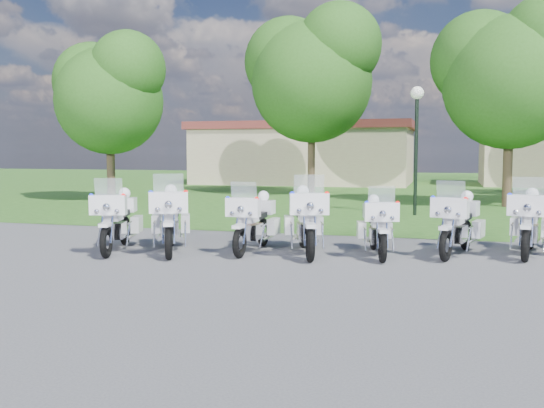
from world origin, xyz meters
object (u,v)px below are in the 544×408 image
(motorcycle_5, at_px, (458,223))
(lamp_post, at_px, (417,119))
(motorcycle_3, at_px, (306,220))
(motorcycle_6, at_px, (529,221))
(motorcycle_4, at_px, (377,225))
(motorcycle_0, at_px, (117,219))
(motorcycle_2, at_px, (254,221))
(motorcycle_1, at_px, (170,218))

(motorcycle_5, relative_size, lamp_post, 0.54)
(motorcycle_3, height_order, motorcycle_6, motorcycle_3)
(motorcycle_3, relative_size, motorcycle_5, 1.06)
(motorcycle_5, bearing_deg, motorcycle_4, 32.09)
(motorcycle_0, relative_size, lamp_post, 0.54)
(motorcycle_4, xyz_separation_m, motorcycle_5, (1.65, 0.53, 0.04))
(motorcycle_6, bearing_deg, lamp_post, -59.65)
(motorcycle_2, height_order, lamp_post, lamp_post)
(motorcycle_6, bearing_deg, motorcycle_0, 22.75)
(motorcycle_6, bearing_deg, motorcycle_4, 27.36)
(lamp_post, bearing_deg, motorcycle_6, -69.78)
(motorcycle_1, relative_size, lamp_post, 0.56)
(motorcycle_0, height_order, motorcycle_1, motorcycle_1)
(motorcycle_4, relative_size, lamp_post, 0.51)
(motorcycle_5, relative_size, motorcycle_6, 0.94)
(motorcycle_0, bearing_deg, motorcycle_2, 177.28)
(motorcycle_5, bearing_deg, motorcycle_6, -148.85)
(motorcycle_2, height_order, motorcycle_6, motorcycle_6)
(motorcycle_3, distance_m, lamp_post, 9.14)
(motorcycle_5, bearing_deg, motorcycle_1, 26.61)
(motorcycle_1, distance_m, motorcycle_6, 7.71)
(motorcycle_4, height_order, motorcycle_6, motorcycle_6)
(motorcycle_1, bearing_deg, motorcycle_4, 166.23)
(motorcycle_1, relative_size, motorcycle_4, 1.10)
(motorcycle_0, xyz_separation_m, motorcycle_1, (1.18, 0.20, 0.04))
(motorcycle_1, bearing_deg, motorcycle_6, 169.24)
(motorcycle_0, relative_size, motorcycle_4, 1.07)
(motorcycle_0, relative_size, motorcycle_6, 0.95)
(motorcycle_1, xyz_separation_m, lamp_post, (4.79, 9.13, 2.55))
(motorcycle_1, height_order, motorcycle_3, motorcycle_1)
(motorcycle_0, bearing_deg, lamp_post, -139.80)
(motorcycle_0, distance_m, motorcycle_4, 5.68)
(motorcycle_2, xyz_separation_m, motorcycle_4, (2.66, 0.23, -0.03))
(motorcycle_1, bearing_deg, motorcycle_3, 167.15)
(motorcycle_0, height_order, motorcycle_4, motorcycle_0)
(motorcycle_5, distance_m, lamp_post, 8.34)
(motorcycle_2, bearing_deg, motorcycle_3, -179.49)
(motorcycle_2, relative_size, motorcycle_4, 1.05)
(motorcycle_5, xyz_separation_m, motorcycle_6, (1.45, 0.44, 0.03))
(motorcycle_0, bearing_deg, motorcycle_5, 174.58)
(motorcycle_0, distance_m, motorcycle_2, 3.03)
(motorcycle_1, bearing_deg, motorcycle_5, 168.35)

